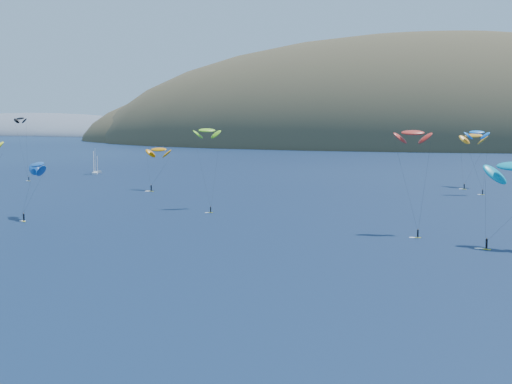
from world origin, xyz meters
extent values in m
plane|color=black|center=(0.00, 0.00, 0.00)|extent=(2800.00, 2800.00, 0.00)
ellipsoid|color=#3D3526|center=(20.00, 560.00, -12.60)|extent=(600.00, 300.00, 210.00)
ellipsoid|color=#3D3526|center=(-140.00, 590.00, -7.20)|extent=(340.00, 240.00, 120.00)
ellipsoid|color=slate|center=(-480.00, 760.00, -3.60)|extent=(400.00, 240.00, 60.00)
ellipsoid|color=slate|center=(-340.00, 720.00, -2.64)|extent=(240.00, 180.00, 44.00)
cube|color=silver|center=(-109.50, 209.96, 0.35)|extent=(4.73, 7.62, 0.89)
cylinder|color=silver|center=(-109.50, 210.45, 5.55)|extent=(0.14, 0.14, 10.41)
cube|color=yellow|center=(-60.33, 152.69, 0.05)|extent=(1.68, 0.63, 0.09)
cylinder|color=black|center=(-60.33, 152.69, 1.08)|extent=(0.38, 0.38, 1.75)
sphere|color=#8C6047|center=(-60.33, 152.69, 2.09)|extent=(0.29, 0.29, 0.29)
ellipsoid|color=orange|center=(-60.39, 159.63, 13.19)|extent=(9.05, 4.88, 4.86)
cube|color=yellow|center=(-26.26, 109.92, 0.03)|extent=(1.25, 0.96, 0.07)
cylinder|color=black|center=(-26.26, 109.92, 0.81)|extent=(0.29, 0.29, 1.33)
sphere|color=#8C6047|center=(-26.26, 109.92, 1.58)|extent=(0.22, 0.22, 0.22)
ellipsoid|color=#80DE21|center=(-30.58, 120.49, 20.54)|extent=(7.75, 6.52, 3.95)
cube|color=yellow|center=(42.75, 169.41, 0.04)|extent=(1.30, 0.50, 0.07)
cylinder|color=black|center=(42.75, 169.41, 0.83)|extent=(0.30, 0.30, 1.36)
sphere|color=#8C6047|center=(42.75, 169.41, 1.62)|extent=(0.23, 0.23, 0.23)
ellipsoid|color=blue|center=(40.56, 171.90, 19.25)|extent=(7.55, 4.09, 4.04)
cube|color=yellow|center=(38.27, 75.73, 0.04)|extent=(1.68, 1.07, 0.09)
cylinder|color=black|center=(38.27, 75.73, 1.06)|extent=(0.38, 0.38, 1.74)
sphere|color=#8C6047|center=(38.27, 75.73, 2.07)|extent=(0.29, 0.29, 0.29)
cube|color=yellow|center=(25.63, 85.37, 0.04)|extent=(1.40, 0.54, 0.08)
cylinder|color=black|center=(25.63, 85.37, 0.89)|extent=(0.32, 0.32, 1.45)
sphere|color=#8C6047|center=(25.63, 85.37, 1.73)|extent=(0.24, 0.24, 0.24)
ellipsoid|color=red|center=(23.89, 93.26, 20.96)|extent=(7.82, 4.30, 4.17)
cube|color=yellow|center=(-63.57, 84.79, 0.04)|extent=(1.41, 1.37, 0.08)
cylinder|color=black|center=(-63.57, 84.79, 1.00)|extent=(0.36, 0.36, 1.63)
sphere|color=#8C6047|center=(-63.57, 84.79, 1.94)|extent=(0.27, 0.27, 0.27)
ellipsoid|color=#124899|center=(-64.03, 92.13, 12.78)|extent=(9.14, 8.96, 4.87)
cube|color=yellow|center=(37.77, 184.48, 0.04)|extent=(1.47, 1.11, 0.08)
cylinder|color=black|center=(37.77, 184.48, 0.96)|extent=(0.34, 0.34, 1.56)
sphere|color=#8C6047|center=(37.77, 184.48, 1.86)|extent=(0.26, 0.26, 0.26)
ellipsoid|color=orange|center=(40.66, 195.44, 17.49)|extent=(10.84, 9.03, 5.52)
cube|color=yellow|center=(-118.62, 174.82, 0.03)|extent=(1.31, 0.70, 0.07)
cylinder|color=black|center=(-118.62, 174.82, 0.83)|extent=(0.30, 0.30, 1.35)
sphere|color=#8C6047|center=(-118.62, 174.82, 1.61)|extent=(0.23, 0.23, 0.23)
ellipsoid|color=black|center=(-124.78, 180.33, 23.19)|extent=(6.55, 4.37, 3.35)
camera|label=1|loc=(29.30, -60.03, 24.86)|focal=50.00mm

